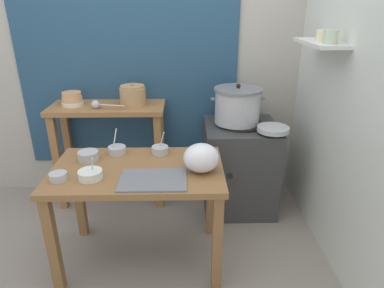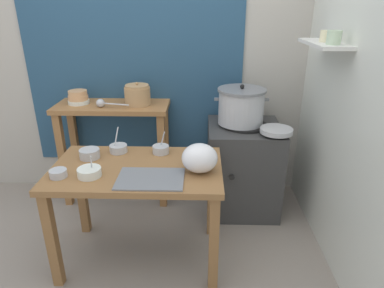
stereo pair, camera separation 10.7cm
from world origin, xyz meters
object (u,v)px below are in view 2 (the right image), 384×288
(steamer_pot, at_px, (241,106))
(prep_bowl_1, at_px, (89,172))
(stove_block, at_px, (242,167))
(clay_pot, at_px, (137,95))
(wide_pan, at_px, (276,130))
(plastic_bag, at_px, (200,158))
(serving_tray, at_px, (151,179))
(prep_bowl_4, at_px, (118,148))
(ladle, at_px, (102,103))
(bowl_stack_enamel, at_px, (78,97))
(back_shelf_table, at_px, (114,129))
(prep_bowl_0, at_px, (161,149))
(prep_bowl_3, at_px, (58,173))
(prep_table, at_px, (138,182))
(prep_bowl_2, at_px, (90,153))

(steamer_pot, bearing_deg, prep_bowl_1, -139.89)
(stove_block, xyz_separation_m, clay_pot, (-0.90, 0.13, 0.60))
(clay_pot, xyz_separation_m, wide_pan, (1.11, -0.32, -0.19))
(clay_pot, relative_size, plastic_bag, 0.96)
(serving_tray, bearing_deg, steamer_pot, 54.55)
(prep_bowl_4, bearing_deg, ladle, 115.48)
(stove_block, height_order, ladle, ladle)
(plastic_bag, bearing_deg, wide_pan, 43.10)
(steamer_pot, xyz_separation_m, plastic_bag, (-0.33, -0.76, -0.11))
(plastic_bag, xyz_separation_m, prep_bowl_1, (-0.67, -0.08, -0.06))
(prep_bowl_1, bearing_deg, plastic_bag, 7.02)
(steamer_pot, xyz_separation_m, clay_pot, (-0.86, 0.11, 0.06))
(stove_block, distance_m, plastic_bag, 0.93)
(steamer_pot, distance_m, bowl_stack_enamel, 1.38)
(back_shelf_table, relative_size, wide_pan, 3.86)
(ladle, distance_m, prep_bowl_0, 0.76)
(ladle, bearing_deg, steamer_pot, -1.02)
(wide_pan, height_order, prep_bowl_3, wide_pan)
(back_shelf_table, height_order, stove_block, back_shelf_table)
(bowl_stack_enamel, height_order, prep_bowl_4, bowl_stack_enamel)
(serving_tray, xyz_separation_m, plastic_bag, (0.29, 0.11, 0.09))
(steamer_pot, height_order, bowl_stack_enamel, steamer_pot)
(prep_table, xyz_separation_m, prep_bowl_4, (-0.17, 0.23, 0.14))
(prep_bowl_0, height_order, prep_bowl_2, prep_bowl_0)
(prep_bowl_0, bearing_deg, stove_block, 35.77)
(prep_bowl_0, bearing_deg, prep_table, -121.18)
(back_shelf_table, height_order, prep_bowl_1, back_shelf_table)
(bowl_stack_enamel, bearing_deg, prep_bowl_3, -79.24)
(clay_pot, xyz_separation_m, ladle, (-0.28, -0.09, -0.05))
(steamer_pot, xyz_separation_m, prep_bowl_2, (-1.08, -0.58, -0.17))
(back_shelf_table, relative_size, plastic_bag, 4.28)
(ladle, xyz_separation_m, prep_bowl_1, (0.14, -0.86, -0.19))
(ladle, relative_size, serving_tray, 0.71)
(back_shelf_table, relative_size, prep_bowl_4, 5.53)
(back_shelf_table, bearing_deg, wide_pan, -13.63)
(serving_tray, height_order, wide_pan, wide_pan)
(stove_block, bearing_deg, plastic_bag, -116.52)
(ladle, xyz_separation_m, wide_pan, (1.40, -0.23, -0.14))
(ladle, bearing_deg, prep_bowl_3, -92.80)
(clay_pot, relative_size, prep_bowl_0, 1.32)
(prep_bowl_3, xyz_separation_m, prep_bowl_4, (0.28, 0.38, 0.00))
(bowl_stack_enamel, bearing_deg, clay_pot, -1.66)
(serving_tray, xyz_separation_m, wide_pan, (0.88, 0.66, 0.07))
(wide_pan, bearing_deg, back_shelf_table, 166.37)
(prep_table, xyz_separation_m, steamer_pot, (0.74, 0.70, 0.32))
(ladle, bearing_deg, stove_block, -1.95)
(prep_table, bearing_deg, prep_bowl_3, -161.25)
(prep_table, distance_m, prep_bowl_1, 0.33)
(clay_pot, xyz_separation_m, serving_tray, (0.24, -0.98, -0.26))
(prep_table, height_order, prep_bowl_0, prep_bowl_0)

